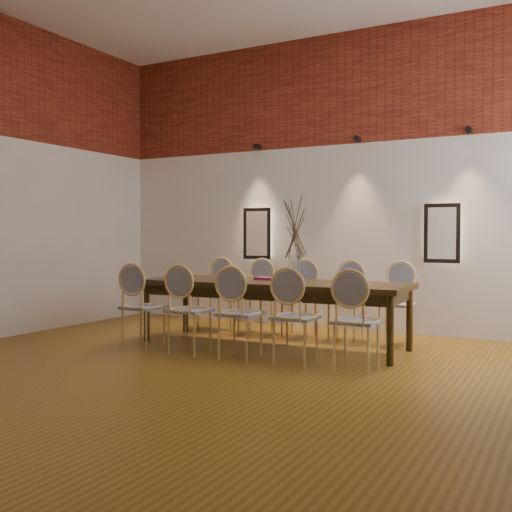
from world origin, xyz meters
The scene contains 23 objects.
floor centered at (0.00, 0.00, -0.01)m, with size 7.00×7.00×0.02m, color brown.
wall_back centered at (0.00, 3.55, 2.00)m, with size 7.00×0.10×4.00m, color silver.
brick_band_back centered at (0.00, 3.48, 3.25)m, with size 7.00×0.02×1.50m, color maroon.
niche_left centered at (-1.30, 3.45, 1.30)m, with size 0.36×0.06×0.66m, color #FFEAC6.
niche_right centered at (1.30, 3.45, 1.30)m, with size 0.36×0.06×0.66m, color #FFEAC6.
spot_fixture_left centered at (-1.30, 3.42, 2.55)m, with size 0.08×0.08×0.10m, color black.
spot_fixture_mid centered at (0.20, 3.42, 2.55)m, with size 0.08×0.08×0.10m, color black.
spot_fixture_right centered at (1.60, 3.42, 2.55)m, with size 0.08×0.08×0.10m, color black.
dining_table centered at (-0.29, 1.91, 0.38)m, with size 3.10×0.99×0.75m, color #37260D.
chair_near_a centered at (-1.51, 1.10, 0.47)m, with size 0.44×0.44×0.94m, color #DAB971, non-canonical shape.
chair_near_b centered at (-0.89, 1.11, 0.47)m, with size 0.44×0.44×0.94m, color #DAB971, non-canonical shape.
chair_near_c centered at (-0.27, 1.13, 0.47)m, with size 0.44×0.44×0.94m, color #DAB971, non-canonical shape.
chair_near_d centered at (0.35, 1.14, 0.47)m, with size 0.44×0.44×0.94m, color #DAB971, non-canonical shape.
chair_near_e centered at (0.96, 1.16, 0.47)m, with size 0.44×0.44×0.94m, color #DAB971, non-canonical shape.
chair_far_a centered at (-1.55, 2.65, 0.47)m, with size 0.44×0.44×0.94m, color #DAB971, non-canonical shape.
chair_far_b centered at (-0.93, 2.67, 0.47)m, with size 0.44×0.44×0.94m, color #DAB971, non-canonical shape.
chair_far_c centered at (-0.31, 2.68, 0.47)m, with size 0.44×0.44×0.94m, color #DAB971, non-canonical shape.
chair_far_d centered at (0.31, 2.70, 0.47)m, with size 0.44×0.44×0.94m, color #DAB971, non-canonical shape.
chair_far_e centered at (0.93, 2.71, 0.47)m, with size 0.44×0.44×0.94m, color #DAB971, non-canonical shape.
vase centered at (-0.01, 1.91, 0.90)m, with size 0.14×0.14×0.30m, color silver.
dried_branches centered at (-0.01, 1.91, 1.35)m, with size 0.50×0.50×0.70m, color brown, non-canonical shape.
bowl centered at (-0.82, 1.84, 0.84)m, with size 0.24×0.24×0.18m, color brown.
book centered at (-0.44, 2.06, 0.77)m, with size 0.26×0.18×0.03m, color #8C1850.
Camera 1 is at (2.77, -4.21, 1.28)m, focal length 42.00 mm.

